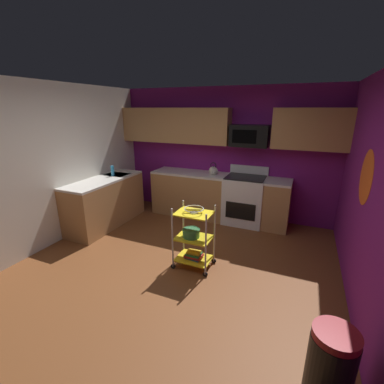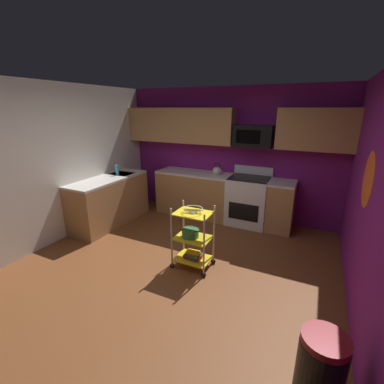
# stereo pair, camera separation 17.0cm
# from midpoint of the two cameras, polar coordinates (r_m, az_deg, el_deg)

# --- Properties ---
(floor) EXTENTS (4.40, 4.80, 0.04)m
(floor) POSITION_cam_midpoint_polar(r_m,az_deg,el_deg) (3.91, -5.88, -16.95)
(floor) COLOR brown
(floor) RESTS_ON ground
(wall_back) EXTENTS (4.52, 0.06, 2.60)m
(wall_back) POSITION_cam_midpoint_polar(r_m,az_deg,el_deg) (5.54, 6.00, 8.23)
(wall_back) COLOR #751970
(wall_back) RESTS_ON ground
(wall_left) EXTENTS (0.06, 4.80, 2.60)m
(wall_left) POSITION_cam_midpoint_polar(r_m,az_deg,el_deg) (4.83, -30.33, 4.55)
(wall_left) COLOR silver
(wall_left) RESTS_ON ground
(wall_right) EXTENTS (0.06, 4.80, 2.60)m
(wall_right) POSITION_cam_midpoint_polar(r_m,az_deg,el_deg) (3.00, 33.84, -2.80)
(wall_right) COLOR #751970
(wall_right) RESTS_ON ground
(wall_flower_decal) EXTENTS (0.00, 0.63, 0.63)m
(wall_flower_decal) POSITION_cam_midpoint_polar(r_m,az_deg,el_deg) (3.51, 32.19, 2.68)
(wall_flower_decal) COLOR #E5591E
(counter_run) EXTENTS (3.59, 2.29, 0.92)m
(counter_run) POSITION_cam_midpoint_polar(r_m,az_deg,el_deg) (5.32, -4.28, -1.39)
(counter_run) COLOR #B27F4C
(counter_run) RESTS_ON ground
(oven_range) EXTENTS (0.76, 0.65, 1.10)m
(oven_range) POSITION_cam_midpoint_polar(r_m,az_deg,el_deg) (5.30, 10.32, -1.58)
(oven_range) COLOR white
(oven_range) RESTS_ON ground
(upper_cabinets) EXTENTS (4.40, 0.33, 0.70)m
(upper_cabinets) POSITION_cam_midpoint_polar(r_m,az_deg,el_deg) (5.33, 4.26, 13.87)
(upper_cabinets) COLOR #B27F4C
(microwave) EXTENTS (0.70, 0.39, 0.40)m
(microwave) POSITION_cam_midpoint_polar(r_m,az_deg,el_deg) (5.14, 11.34, 11.77)
(microwave) COLOR black
(rolling_cart) EXTENTS (0.56, 0.38, 0.91)m
(rolling_cart) POSITION_cam_midpoint_polar(r_m,az_deg,el_deg) (3.78, -0.90, -9.81)
(rolling_cart) COLOR silver
(rolling_cart) RESTS_ON ground
(fruit_bowl) EXTENTS (0.27, 0.27, 0.07)m
(fruit_bowl) POSITION_cam_midpoint_polar(r_m,az_deg,el_deg) (3.60, -0.94, -3.81)
(fruit_bowl) COLOR silver
(fruit_bowl) RESTS_ON rolling_cart
(mixing_bowl_large) EXTENTS (0.25, 0.25, 0.11)m
(mixing_bowl_large) POSITION_cam_midpoint_polar(r_m,az_deg,el_deg) (3.77, -1.50, -8.78)
(mixing_bowl_large) COLOR #387F4C
(mixing_bowl_large) RESTS_ON rolling_cart
(book_stack) EXTENTS (0.25, 0.19, 0.10)m
(book_stack) POSITION_cam_midpoint_polar(r_m,az_deg,el_deg) (3.91, -0.88, -13.38)
(book_stack) COLOR #1E4C8C
(book_stack) RESTS_ON rolling_cart
(kettle) EXTENTS (0.21, 0.18, 0.26)m
(kettle) POSITION_cam_midpoint_polar(r_m,az_deg,el_deg) (5.32, 3.68, 4.58)
(kettle) COLOR beige
(kettle) RESTS_ON counter_run
(dish_soap_bottle) EXTENTS (0.06, 0.06, 0.20)m
(dish_soap_bottle) POSITION_cam_midpoint_polar(r_m,az_deg,el_deg) (5.45, -17.58, 4.35)
(dish_soap_bottle) COLOR #2D8CBF
(dish_soap_bottle) RESTS_ON counter_run
(trash_can) EXTENTS (0.34, 0.42, 0.66)m
(trash_can) POSITION_cam_midpoint_polar(r_m,az_deg,el_deg) (2.58, 25.59, -30.87)
(trash_can) COLOR black
(trash_can) RESTS_ON ground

